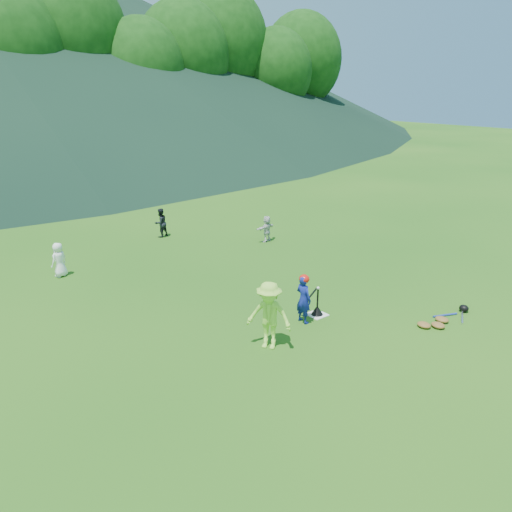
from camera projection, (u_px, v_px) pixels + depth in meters
The scene contains 12 objects.
ground at pixel (317, 315), 12.60m from camera, with size 120.00×120.00×0.00m, color #1B5112.
home_plate at pixel (317, 315), 12.60m from camera, with size 0.45×0.45×0.02m, color silver.
baseball at pixel (318, 288), 12.36m from camera, with size 0.08×0.08×0.08m, color white.
batter_child at pixel (304, 299), 12.04m from camera, with size 0.44×0.29×1.21m, color navy.
adult_coach at pixel (269, 316), 10.81m from camera, with size 1.00×0.57×1.55m, color #A0E744.
fielder_a at pixel (59, 260), 14.98m from camera, with size 0.52×0.34×1.06m, color white.
fielder_b at pixel (161, 223), 18.89m from camera, with size 0.54×0.42×1.10m, color black.
fielder_d at pixel (267, 229), 18.35m from camera, with size 0.90×0.29×0.97m, color silver.
batting_tee at pixel (317, 310), 12.56m from camera, with size 0.30×0.30×0.68m.
batter_gear at pixel (305, 280), 11.89m from camera, with size 0.71×0.33×0.58m.
equipment_pile at pixel (442, 320), 12.21m from camera, with size 1.80×0.71×0.19m.
outfield_fence at pixel (20, 161), 33.21m from camera, with size 70.07×0.08×1.33m.
Camera 1 is at (-8.26, -8.04, 5.52)m, focal length 35.00 mm.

